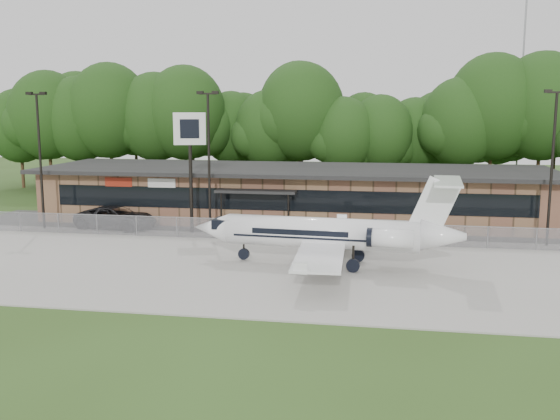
% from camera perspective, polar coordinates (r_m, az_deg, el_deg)
% --- Properties ---
extents(ground, '(160.00, 160.00, 0.00)m').
position_cam_1_polar(ground, '(28.66, -5.88, -9.16)').
color(ground, '#2C4117').
rests_on(ground, ground).
extents(apron, '(64.00, 18.00, 0.08)m').
position_cam_1_polar(apron, '(36.10, -2.47, -5.16)').
color(apron, '#9E9B93').
rests_on(apron, ground).
extents(parking_lot, '(50.00, 9.00, 0.06)m').
position_cam_1_polar(parking_lot, '(47.13, 0.48, -1.73)').
color(parking_lot, '#383835').
rests_on(parking_lot, ground).
extents(terminal, '(41.00, 11.65, 4.30)m').
position_cam_1_polar(terminal, '(51.11, 1.28, 1.57)').
color(terminal, brown).
rests_on(terminal, ground).
extents(fence, '(46.00, 0.04, 1.52)m').
position_cam_1_polar(fence, '(42.64, -0.49, -1.89)').
color(fence, gray).
rests_on(fence, ground).
extents(treeline, '(72.00, 12.00, 15.00)m').
position_cam_1_polar(treeline, '(68.58, 3.54, 7.99)').
color(treeline, '#193912').
rests_on(treeline, ground).
extents(radio_mast, '(0.20, 0.20, 25.00)m').
position_cam_1_polar(radio_mast, '(75.66, 21.25, 11.30)').
color(radio_mast, gray).
rests_on(radio_mast, ground).
extents(light_pole_left, '(1.55, 0.30, 10.23)m').
position_cam_1_polar(light_pole_left, '(49.76, -21.12, 5.14)').
color(light_pole_left, black).
rests_on(light_pole_left, ground).
extents(light_pole_mid, '(1.55, 0.30, 10.23)m').
position_cam_1_polar(light_pole_mid, '(44.54, -6.52, 5.28)').
color(light_pole_mid, black).
rests_on(light_pole_mid, ground).
extents(light_pole_right, '(1.55, 0.30, 10.23)m').
position_cam_1_polar(light_pole_right, '(44.06, 23.66, 4.52)').
color(light_pole_right, black).
rests_on(light_pole_right, ground).
extents(business_jet, '(15.88, 14.15, 5.34)m').
position_cam_1_polar(business_jet, '(35.81, 4.71, -2.23)').
color(business_jet, white).
rests_on(business_jet, ground).
extents(suv, '(6.52, 3.67, 1.72)m').
position_cam_1_polar(suv, '(48.77, -14.76, -0.68)').
color(suv, '#2C2C2E').
rests_on(suv, ground).
extents(pole_sign, '(2.28, 0.84, 8.74)m').
position_cam_1_polar(pole_sign, '(45.21, -8.24, 6.21)').
color(pole_sign, black).
rests_on(pole_sign, ground).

